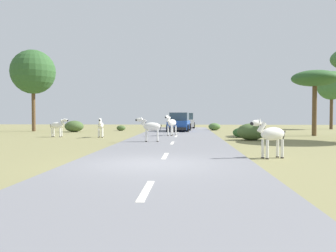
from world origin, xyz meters
TOP-DOWN VIEW (x-y plane):
  - ground_plane at (0.00, 0.00)m, footprint 90.00×90.00m
  - road at (0.29, 0.00)m, footprint 6.00×64.00m
  - lane_markings at (0.29, -1.00)m, footprint 0.16×56.00m
  - zebra_0 at (-0.08, 14.80)m, footprint 0.94×1.55m
  - zebra_1 at (4.15, 1.88)m, footprint 1.46×0.89m
  - zebra_2 at (-8.14, 13.48)m, footprint 1.45×0.52m
  - zebra_3 at (-4.98, 13.21)m, footprint 0.55×1.48m
  - zebra_4 at (-1.00, 8.92)m, footprint 1.51×0.47m
  - car_0 at (0.32, 22.00)m, footprint 2.27×4.46m
  - car_1 at (0.85, 29.83)m, footprint 2.14×4.40m
  - tree_0 at (10.62, 15.89)m, footprint 3.41×3.41m
  - tree_1 at (-13.68, 21.90)m, footprint 4.20×4.20m
  - tree_2 at (16.74, 28.17)m, footprint 3.12×3.12m
  - bush_0 at (-9.36, 20.81)m, footprint 1.73×1.55m
  - bush_1 at (3.84, 24.97)m, footprint 1.22×1.10m
  - bush_2 at (5.08, 11.12)m, footprint 1.75×1.58m
  - bush_3 at (4.84, 13.67)m, footprint 1.13×1.02m
  - bush_4 at (-5.51, 23.50)m, footprint 0.88×0.79m
  - rock_0 at (6.34, 19.67)m, footprint 0.44×0.44m

SIDE VIEW (x-z plane):
  - ground_plane at x=0.00m, z-range 0.00..0.00m
  - road at x=0.29m, z-range 0.00..0.05m
  - lane_markings at x=0.29m, z-range 0.05..0.06m
  - rock_0 at x=6.34m, z-range 0.00..0.23m
  - bush_4 at x=-5.51m, z-range 0.00..0.53m
  - bush_3 at x=4.84m, z-range 0.00..0.68m
  - bush_1 at x=3.84m, z-range 0.00..0.73m
  - bush_0 at x=-9.36m, z-range 0.00..1.04m
  - bush_2 at x=5.08m, z-range 0.00..1.05m
  - zebra_2 at x=-8.14m, z-range 0.13..1.50m
  - zebra_3 at x=-4.98m, z-range 0.13..1.53m
  - car_0 at x=0.32m, z-range -0.02..1.72m
  - car_1 at x=0.85m, z-range -0.02..1.72m
  - zebra_1 at x=4.15m, z-range 0.14..1.61m
  - zebra_4 at x=-1.00m, z-range 0.19..1.61m
  - zebra_0 at x=-0.08m, z-range 0.20..1.76m
  - tree_0 at x=10.62m, z-range 1.79..6.70m
  - tree_2 at x=16.74m, z-range 1.57..7.91m
  - tree_1 at x=-13.68m, z-range 1.77..9.56m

